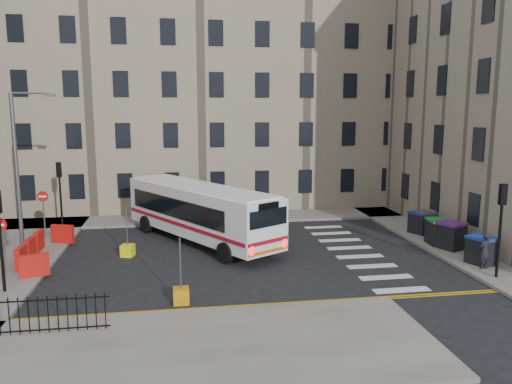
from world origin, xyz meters
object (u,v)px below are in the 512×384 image
object	(u,v)px
bus	(200,210)
wheelie_bin_e	(420,222)
pedestrian	(484,251)
bollard_yellow	(128,250)
wheelie_bin_a	(482,250)
streetlamp	(17,170)
wheelie_bin_d	(424,222)
bollard_chevron	(181,296)
wheelie_bin_c	(438,231)
wheelie_bin_b	(451,235)

from	to	relation	value
bus	wheelie_bin_e	size ratio (longest dim) A/B	7.64
pedestrian	bollard_yellow	distance (m)	17.11
bus	wheelie_bin_a	distance (m)	14.52
streetlamp	wheelie_bin_d	size ratio (longest dim) A/B	6.09
wheelie_bin_d	pedestrian	size ratio (longest dim) A/B	0.80
wheelie_bin_a	wheelie_bin_d	distance (m)	5.95
wheelie_bin_d	bollard_yellow	bearing A→B (deg)	173.81
streetlamp	pedestrian	size ratio (longest dim) A/B	4.86
wheelie_bin_d	bollard_chevron	world-z (taller)	wheelie_bin_d
streetlamp	wheelie_bin_c	distance (m)	22.19
wheelie_bin_b	wheelie_bin_e	bearing A→B (deg)	68.18
wheelie_bin_c	wheelie_bin_d	distance (m)	2.43
wheelie_bin_a	wheelie_bin_c	distance (m)	3.57
bus	bollard_yellow	xyz separation A→B (m)	(-3.75, -2.21, -1.51)
wheelie_bin_a	wheelie_bin_d	size ratio (longest dim) A/B	1.10
bus	streetlamp	bearing A→B (deg)	154.20
wheelie_bin_e	pedestrian	world-z (taller)	pedestrian
pedestrian	wheelie_bin_b	bearing A→B (deg)	-116.34
wheelie_bin_d	pedestrian	bearing A→B (deg)	-105.86
bollard_yellow	bollard_chevron	size ratio (longest dim) A/B	1.00
wheelie_bin_a	wheelie_bin_c	bearing A→B (deg)	74.12
bollard_yellow	wheelie_bin_e	bearing A→B (deg)	5.47
wheelie_bin_c	wheelie_bin_b	bearing A→B (deg)	-72.19
wheelie_bin_a	wheelie_bin_b	xyz separation A→B (m)	(-0.04, 2.67, 0.04)
streetlamp	bollard_chevron	xyz separation A→B (m)	(8.00, -8.00, -4.04)
streetlamp	wheelie_bin_b	bearing A→B (deg)	-7.83
wheelie_bin_c	wheelie_bin_a	bearing A→B (deg)	-80.75
wheelie_bin_a	bollard_chevron	world-z (taller)	wheelie_bin_a
streetlamp	wheelie_bin_e	world-z (taller)	streetlamp
wheelie_bin_c	bollard_chevron	world-z (taller)	wheelie_bin_c
wheelie_bin_a	wheelie_bin_b	world-z (taller)	wheelie_bin_b
streetlamp	wheelie_bin_a	xyz separation A→B (m)	(22.04, -5.69, -3.52)
wheelie_bin_b	pedestrian	size ratio (longest dim) A/B	0.95
wheelie_bin_b	bollard_yellow	size ratio (longest dim) A/B	2.66
streetlamp	wheelie_bin_e	distance (m)	22.29
wheelie_bin_e	bollard_chevron	xyz separation A→B (m)	(-14.01, -8.28, -0.49)
pedestrian	bollard_chevron	distance (m)	13.82
streetlamp	pedestrian	xyz separation A→B (m)	(21.71, -6.39, -3.35)
wheelie_bin_c	bus	bearing A→B (deg)	172.09
pedestrian	bollard_chevron	size ratio (longest dim) A/B	2.79
wheelie_bin_c	streetlamp	bearing A→B (deg)	179.94
bollard_yellow	bollard_chevron	world-z (taller)	same
wheelie_bin_d	wheelie_bin_b	bearing A→B (deg)	-105.24
bus	bollard_yellow	distance (m)	4.61
wheelie_bin_c	wheelie_bin_d	world-z (taller)	wheelie_bin_c
bollard_chevron	pedestrian	bearing A→B (deg)	6.71
wheelie_bin_c	pedestrian	bearing A→B (deg)	-85.75
streetlamp	wheelie_bin_a	world-z (taller)	streetlamp
wheelie_bin_b	bollard_chevron	size ratio (longest dim) A/B	2.66
streetlamp	bollard_yellow	size ratio (longest dim) A/B	13.57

